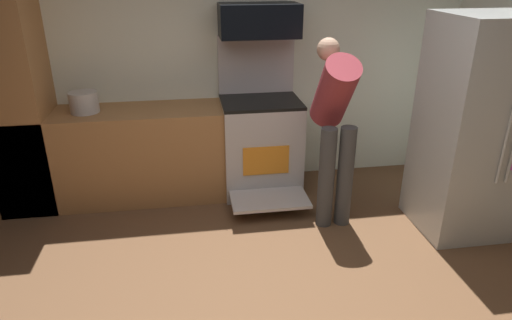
{
  "coord_description": "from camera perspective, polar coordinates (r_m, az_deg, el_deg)",
  "views": [
    {
      "loc": [
        -0.35,
        -2.25,
        2.17
      ],
      "look_at": [
        0.05,
        0.3,
        1.05
      ],
      "focal_mm": 32.0,
      "sensor_mm": 36.0,
      "label": 1
    }
  ],
  "objects": [
    {
      "name": "person_cook",
      "position": [
        3.96,
        9.78,
        5.04
      ],
      "size": [
        0.31,
        0.65,
        1.58
      ],
      "color": "#424242",
      "rests_on": "ground"
    },
    {
      "name": "cabinet_column",
      "position": [
        4.64,
        -28.27,
        6.7
      ],
      "size": [
        0.6,
        0.6,
        2.1
      ],
      "primitive_type": "cube",
      "color": "#A77141",
      "rests_on": "ground"
    },
    {
      "name": "oven_range",
      "position": [
        4.59,
        0.55,
        2.24
      ],
      "size": [
        0.76,
        1.05,
        1.53
      ],
      "color": "beige",
      "rests_on": "ground"
    },
    {
      "name": "wall_back",
      "position": [
        4.69,
        -4.55,
        12.7
      ],
      "size": [
        5.2,
        0.12,
        2.6
      ],
      "primitive_type": "cube",
      "color": "silver",
      "rests_on": "ground"
    },
    {
      "name": "lower_cabinet_run",
      "position": [
        4.6,
        -15.07,
        0.66
      ],
      "size": [
        2.4,
        0.6,
        0.9
      ],
      "primitive_type": "cube",
      "color": "#A77141",
      "rests_on": "ground"
    },
    {
      "name": "microwave",
      "position": [
        4.4,
        0.4,
        17.05
      ],
      "size": [
        0.74,
        0.38,
        0.3
      ],
      "primitive_type": "cube",
      "color": "black",
      "rests_on": "oven_range"
    },
    {
      "name": "stock_pot",
      "position": [
        4.49,
        -20.72,
        6.78
      ],
      "size": [
        0.26,
        0.26,
        0.19
      ],
      "primitive_type": "cylinder",
      "color": "beige",
      "rests_on": "lower_cabinet_run"
    },
    {
      "name": "refrigerator",
      "position": [
        4.21,
        26.22,
        3.61
      ],
      "size": [
        0.85,
        0.75,
        1.83
      ],
      "color": "silver",
      "rests_on": "ground"
    }
  ]
}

